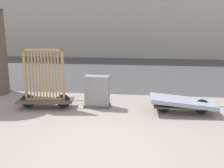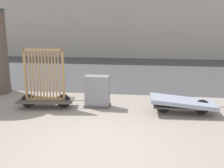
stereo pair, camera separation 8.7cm
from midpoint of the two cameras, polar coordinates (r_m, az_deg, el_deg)
The scene contains 5 objects.
ground_plane at distance 5.84m, azimuth -3.37°, elevation -13.79°, with size 60.00×60.00×0.00m, color gray.
road_strip at distance 14.69m, azimuth 2.92°, elevation 2.99°, with size 56.00×9.93×0.01m.
bike_cart_with_bedframe at distance 8.44m, azimuth -14.65°, elevation -1.00°, with size 2.44×0.88×1.86m.
bike_cart_with_mattress at distance 8.04m, azimuth 14.85°, elevation -3.90°, with size 2.52×0.86×0.51m.
utility_cabinet at distance 8.33m, azimuth -3.53°, elevation -1.93°, with size 0.82×0.43×1.01m.
Camera 1 is at (0.89, -5.11, 2.67)m, focal length 42.00 mm.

